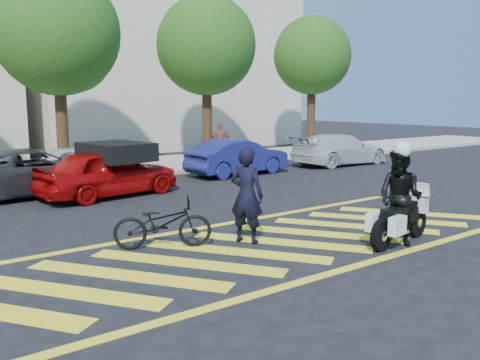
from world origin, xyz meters
TOP-DOWN VIEW (x-y plane):
  - ground at (0.00, 0.00)m, footprint 90.00×90.00m
  - sidewalk at (0.00, 12.00)m, footprint 60.00×5.00m
  - crosswalk at (-0.04, 0.00)m, footprint 12.33×4.00m
  - building_right at (9.00, 21.00)m, footprint 16.00×8.00m
  - tree_center at (0.13, 12.06)m, footprint 4.60×4.60m
  - tree_right at (6.63, 12.06)m, footprint 4.40×4.40m
  - tree_far_right at (13.13, 12.06)m, footprint 4.00×4.00m
  - officer_bike at (-0.05, 0.41)m, footprint 0.73×0.83m
  - bicycle at (-1.59, 1.04)m, footprint 1.95×1.41m
  - police_motorcycle at (2.30, -1.48)m, footprint 2.04×0.75m
  - officer_moto at (2.28, -1.48)m, footprint 0.84×1.01m
  - red_convertible at (-0.37, 6.70)m, footprint 4.40×2.33m
  - parked_mid_left at (-2.01, 8.27)m, footprint 5.17×2.64m
  - parked_mid_right at (-0.10, 9.20)m, footprint 4.12×2.02m
  - parked_right at (5.30, 8.00)m, footprint 4.22×1.72m
  - parked_far_right at (10.70, 7.80)m, footprint 4.75×2.03m
  - pedestrian_right at (6.80, 11.39)m, footprint 1.04×0.77m

SIDE VIEW (x-z plane):
  - ground at x=0.00m, z-range 0.00..0.00m
  - crosswalk at x=-0.04m, z-range 0.00..0.01m
  - sidewalk at x=0.00m, z-range 0.00..0.15m
  - bicycle at x=-1.59m, z-range 0.00..0.98m
  - police_motorcycle at x=2.30m, z-range 0.04..0.94m
  - parked_mid_right at x=-0.10m, z-range 0.00..1.35m
  - parked_right at x=5.30m, z-range 0.00..1.36m
  - parked_far_right at x=10.70m, z-range 0.00..1.36m
  - parked_mid_left at x=-2.01m, z-range 0.00..1.40m
  - red_convertible at x=-0.37m, z-range 0.00..1.43m
  - officer_moto at x=2.28m, z-range 0.00..1.89m
  - officer_bike at x=-0.05m, z-range 0.00..1.91m
  - pedestrian_right at x=6.80m, z-range 0.15..1.80m
  - tree_far_right at x=13.13m, z-range 1.39..8.49m
  - tree_right at x=6.63m, z-range 1.34..8.75m
  - tree_center at x=0.13m, z-range 1.31..8.88m
  - building_right at x=9.00m, z-range 0.00..11.00m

